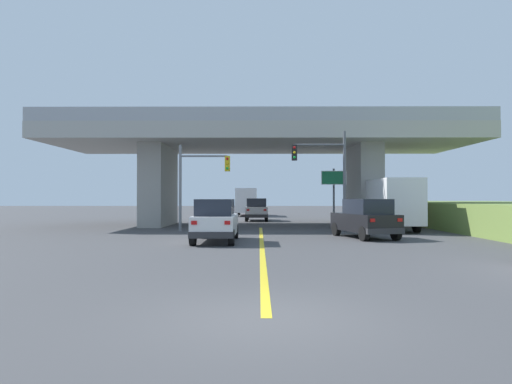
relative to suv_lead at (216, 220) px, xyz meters
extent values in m
plane|color=#424244|center=(2.17, 12.81, -1.01)|extent=(160.00, 160.00, 0.00)
cube|color=#A8A59E|center=(2.17, 12.81, 5.45)|extent=(30.52, 10.76, 1.09)
cube|color=#9A9891|center=(-5.50, 12.81, 1.95)|extent=(1.65, 6.45, 5.92)
cube|color=#9A9891|center=(9.83, 12.81, 1.95)|extent=(1.65, 6.45, 5.92)
cube|color=#9EA0A5|center=(2.17, 7.58, 6.45)|extent=(30.52, 0.20, 0.90)
cube|color=#9EA0A5|center=(2.17, 18.04, 6.45)|extent=(30.52, 0.20, 0.90)
cube|color=yellow|center=(2.17, -1.68, -1.01)|extent=(0.20, 23.72, 0.01)
cube|color=silver|center=(0.00, 0.12, -0.20)|extent=(1.88, 4.66, 0.90)
cube|color=#1E232D|center=(0.00, -0.23, 0.63)|extent=(1.65, 2.57, 0.76)
cube|color=#2D2D30|center=(0.00, -2.16, -0.51)|extent=(1.91, 0.20, 0.28)
cube|color=red|center=(-0.70, -2.23, 0.02)|extent=(0.24, 0.06, 0.16)
cube|color=red|center=(0.70, -2.23, 0.02)|extent=(0.24, 0.06, 0.16)
cylinder|color=black|center=(-0.84, 1.90, -0.65)|extent=(0.26, 0.72, 0.72)
cylinder|color=black|center=(0.84, 1.90, -0.65)|extent=(0.26, 0.72, 0.72)
cylinder|color=black|center=(-0.84, -1.66, -0.65)|extent=(0.26, 0.72, 0.72)
cylinder|color=black|center=(0.84, -1.66, -0.65)|extent=(0.26, 0.72, 0.72)
cube|color=black|center=(7.52, 2.18, -0.20)|extent=(2.93, 4.67, 0.90)
cube|color=#1E232D|center=(7.60, 1.86, 0.63)|extent=(2.22, 2.73, 0.76)
cube|color=#2D2D30|center=(8.04, 0.13, -0.51)|extent=(1.94, 0.68, 0.28)
cube|color=red|center=(7.36, -0.12, 0.02)|extent=(0.25, 0.12, 0.16)
cube|color=red|center=(8.75, 0.24, 0.02)|extent=(0.25, 0.12, 0.16)
cylinder|color=black|center=(6.29, 3.53, -0.65)|extent=(0.43, 0.76, 0.72)
cylinder|color=black|center=(7.95, 3.96, -0.65)|extent=(0.43, 0.76, 0.72)
cylinder|color=black|center=(7.09, 0.40, -0.65)|extent=(0.43, 0.76, 0.72)
cylinder|color=black|center=(8.75, 0.82, -0.65)|extent=(0.43, 0.76, 0.72)
cube|color=red|center=(10.49, 10.97, 0.39)|extent=(2.20, 2.00, 1.90)
cube|color=white|center=(10.49, 7.21, 0.83)|extent=(2.31, 5.51, 2.80)
cube|color=#197F4C|center=(10.49, 7.21, 0.14)|extent=(2.33, 5.40, 0.24)
cylinder|color=black|center=(9.49, 10.97, -0.56)|extent=(0.30, 0.90, 0.90)
cylinder|color=black|center=(11.49, 10.97, -0.56)|extent=(0.30, 0.90, 0.90)
cylinder|color=black|center=(9.49, 5.83, -0.56)|extent=(0.30, 0.90, 0.90)
cylinder|color=black|center=(11.49, 5.83, -0.56)|extent=(0.30, 0.90, 0.90)
cube|color=silver|center=(1.83, 19.88, -0.20)|extent=(1.94, 4.60, 0.90)
cube|color=#1E232D|center=(1.83, 19.54, 0.63)|extent=(1.71, 2.53, 0.76)
cube|color=#2D2D30|center=(1.83, 17.64, -0.51)|extent=(1.98, 0.20, 0.28)
cube|color=red|center=(1.11, 17.57, 0.02)|extent=(0.24, 0.06, 0.16)
cube|color=red|center=(2.56, 17.57, 0.02)|extent=(0.24, 0.06, 0.16)
cylinder|color=black|center=(0.96, 21.63, -0.65)|extent=(0.26, 0.72, 0.72)
cylinder|color=black|center=(2.71, 21.63, -0.65)|extent=(0.26, 0.72, 0.72)
cylinder|color=black|center=(0.96, 18.14, -0.65)|extent=(0.26, 0.72, 0.72)
cylinder|color=black|center=(2.71, 18.14, -0.65)|extent=(0.26, 0.72, 0.72)
cylinder|color=#56595E|center=(7.24, 6.15, 2.05)|extent=(0.18, 0.18, 6.13)
cylinder|color=#56595E|center=(5.72, 6.15, 4.30)|extent=(3.05, 0.12, 0.12)
cube|color=black|center=(4.20, 6.15, 3.82)|extent=(0.32, 0.26, 0.96)
sphere|color=red|center=(4.20, 6.00, 4.12)|extent=(0.16, 0.16, 0.16)
sphere|color=gold|center=(4.20, 6.00, 3.82)|extent=(0.16, 0.16, 0.16)
sphere|color=green|center=(4.20, 6.00, 3.52)|extent=(0.16, 0.16, 0.16)
cylinder|color=slate|center=(-2.91, 7.07, 1.69)|extent=(0.18, 0.18, 5.41)
cylinder|color=slate|center=(-1.42, 7.07, 3.69)|extent=(2.97, 0.12, 0.12)
cube|color=gold|center=(0.06, 7.07, 3.21)|extent=(0.32, 0.26, 0.96)
sphere|color=red|center=(0.06, 6.92, 3.51)|extent=(0.16, 0.16, 0.16)
sphere|color=gold|center=(0.06, 6.92, 3.21)|extent=(0.16, 0.16, 0.16)
sphere|color=green|center=(0.06, 6.92, 2.91)|extent=(0.16, 0.16, 0.16)
cylinder|color=#56595E|center=(7.36, 10.84, 1.06)|extent=(0.14, 0.14, 4.15)
cube|color=#197242|center=(7.36, 10.78, 2.49)|extent=(1.70, 0.08, 0.90)
cube|color=white|center=(7.36, 10.78, 2.49)|extent=(1.78, 0.04, 0.98)
cube|color=red|center=(0.64, 33.59, 0.39)|extent=(2.20, 2.00, 1.90)
cube|color=silver|center=(0.64, 30.03, 0.77)|extent=(2.31, 5.11, 2.67)
cube|color=#195999|center=(0.64, 30.03, 0.10)|extent=(2.33, 5.01, 0.24)
cylinder|color=black|center=(-0.36, 33.59, -0.56)|extent=(0.30, 0.90, 0.90)
cylinder|color=black|center=(1.64, 33.59, -0.56)|extent=(0.30, 0.90, 0.90)
cylinder|color=black|center=(-0.36, 28.75, -0.56)|extent=(0.30, 0.90, 0.90)
cylinder|color=black|center=(1.64, 28.75, -0.56)|extent=(0.30, 0.90, 0.90)
camera|label=1|loc=(2.03, -21.43, 1.08)|focal=31.90mm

